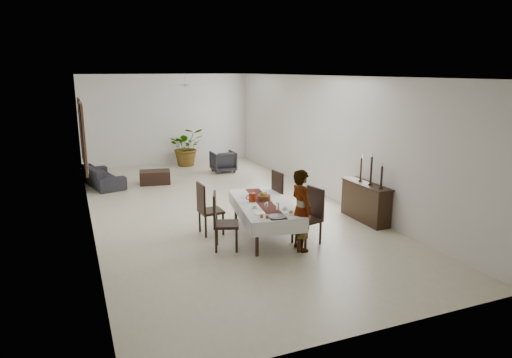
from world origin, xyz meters
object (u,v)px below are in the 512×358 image
(dining_table_top, at_px, (264,204))
(red_pitcher, at_px, (252,197))
(sideboard_body, at_px, (365,203))
(woman, at_px, (301,210))
(sofa, at_px, (103,176))

(dining_table_top, distance_m, red_pitcher, 0.29)
(sideboard_body, bearing_deg, woman, -155.61)
(dining_table_top, bearing_deg, sideboard_body, 9.31)
(dining_table_top, distance_m, woman, 1.03)
(sideboard_body, height_order, sofa, sideboard_body)
(woman, height_order, sideboard_body, woman)
(red_pitcher, bearing_deg, sideboard_body, -3.47)
(sideboard_body, bearing_deg, dining_table_top, -179.80)
(sofa, bearing_deg, sideboard_body, -149.86)
(dining_table_top, relative_size, woman, 1.41)
(red_pitcher, height_order, woman, woman)
(dining_table_top, bearing_deg, woman, -62.18)
(dining_table_top, xyz_separation_m, red_pitcher, (-0.20, 0.17, 0.12))
(dining_table_top, relative_size, red_pitcher, 12.00)
(woman, height_order, sofa, woman)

